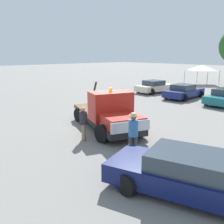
# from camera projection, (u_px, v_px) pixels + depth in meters

# --- Properties ---
(ground_plane) EXTENTS (160.00, 160.00, 0.00)m
(ground_plane) POSITION_uv_depth(u_px,v_px,m) (106.00, 128.00, 14.17)
(ground_plane) COLOR gray
(tow_truck) EXTENTS (6.43, 3.92, 2.51)m
(tow_truck) POSITION_uv_depth(u_px,v_px,m) (109.00, 114.00, 13.62)
(tow_truck) COLOR black
(tow_truck) RESTS_ON ground
(foreground_car) EXTENTS (5.68, 3.63, 1.34)m
(foreground_car) POSITION_uv_depth(u_px,v_px,m) (194.00, 176.00, 7.34)
(foreground_car) COLOR #0F194C
(foreground_car) RESTS_ON ground
(person_near_truck) EXTENTS (0.41, 0.41, 1.83)m
(person_near_truck) POSITION_uv_depth(u_px,v_px,m) (133.00, 131.00, 10.17)
(person_near_truck) COLOR #38383D
(person_near_truck) RESTS_ON ground
(person_at_hood) EXTENTS (0.37, 0.37, 1.66)m
(person_at_hood) POSITION_uv_depth(u_px,v_px,m) (83.00, 121.00, 12.07)
(person_at_hood) COLOR #847051
(person_at_hood) RESTS_ON ground
(parked_car_cream) EXTENTS (2.70, 4.58, 1.34)m
(parked_car_cream) POSITION_uv_depth(u_px,v_px,m) (155.00, 87.00, 27.01)
(parked_car_cream) COLOR beige
(parked_car_cream) RESTS_ON ground
(parked_car_navy) EXTENTS (2.66, 4.71, 1.34)m
(parked_car_navy) POSITION_uv_depth(u_px,v_px,m) (184.00, 91.00, 23.59)
(parked_car_navy) COLOR navy
(parked_car_navy) RESTS_ON ground
(canopy_tent_white) EXTENTS (3.41, 3.41, 2.63)m
(canopy_tent_white) POSITION_uv_depth(u_px,v_px,m) (203.00, 68.00, 34.03)
(canopy_tent_white) COLOR #9E9EA3
(canopy_tent_white) RESTS_ON ground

